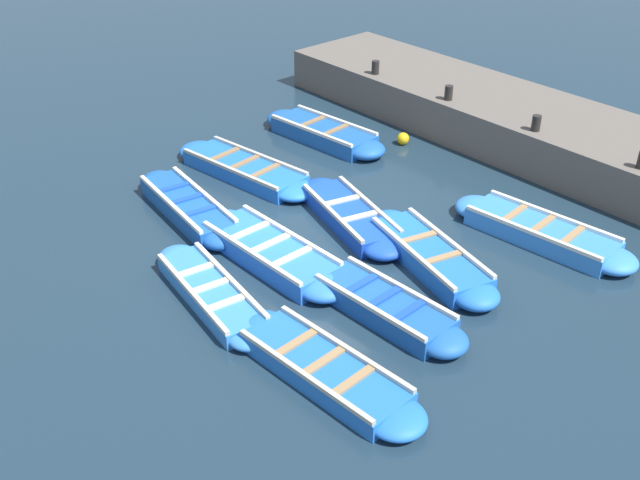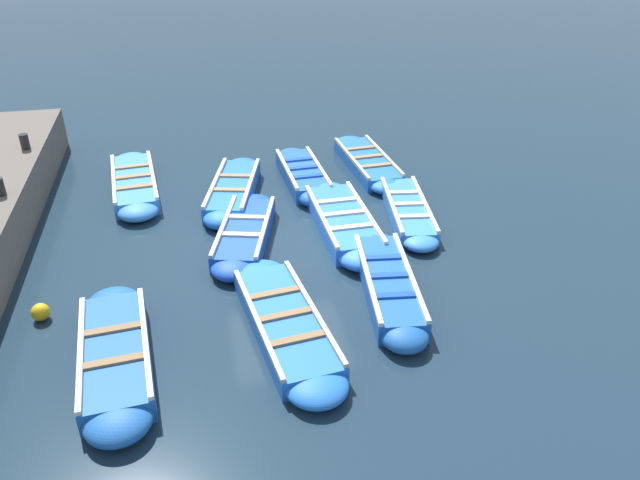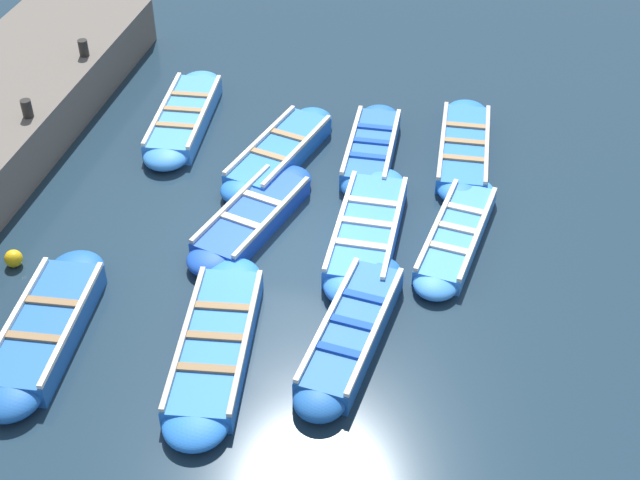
% 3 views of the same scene
% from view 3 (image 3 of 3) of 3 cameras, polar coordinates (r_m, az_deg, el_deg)
% --- Properties ---
extents(ground_plane, '(120.00, 120.00, 0.00)m').
position_cam_3_polar(ground_plane, '(15.54, -1.76, -0.01)').
color(ground_plane, '#1C303F').
extents(boat_tucked, '(1.73, 3.56, 0.40)m').
position_cam_3_polar(boat_tucked, '(15.81, -4.35, 1.46)').
color(boat_tucked, '#1947B7').
rests_on(boat_tucked, ground).
extents(boat_alongside, '(1.25, 3.73, 0.45)m').
position_cam_3_polar(boat_alongside, '(14.27, -17.14, -5.44)').
color(boat_alongside, '#1E59AD').
rests_on(boat_alongside, ground).
extents(boat_outer_left, '(1.11, 3.73, 0.37)m').
position_cam_3_polar(boat_outer_left, '(17.81, 9.19, 5.81)').
color(boat_outer_left, blue).
rests_on(boat_outer_left, ground).
extents(boat_stern_in, '(1.09, 3.85, 0.44)m').
position_cam_3_polar(boat_stern_in, '(15.44, 3.03, 0.56)').
color(boat_stern_in, blue).
rests_on(boat_stern_in, ground).
extents(boat_inner_gap, '(1.19, 3.71, 0.44)m').
position_cam_3_polar(boat_inner_gap, '(13.61, 2.04, -5.89)').
color(boat_inner_gap, '#1E59AD').
rests_on(boat_inner_gap, ground).
extents(boat_bow_out, '(1.69, 3.68, 0.43)m').
position_cam_3_polar(boat_bow_out, '(17.41, -2.63, 5.58)').
color(boat_bow_out, blue).
rests_on(boat_bow_out, ground).
extents(boat_far_corner, '(1.46, 4.08, 0.39)m').
position_cam_3_polar(boat_far_corner, '(13.54, -6.69, -6.65)').
color(boat_far_corner, blue).
rests_on(boat_far_corner, ground).
extents(boat_near_quay, '(0.97, 3.31, 0.42)m').
position_cam_3_polar(boat_near_quay, '(17.53, 3.30, 5.80)').
color(boat_near_quay, '#1E59AD').
rests_on(boat_near_quay, ground).
extents(boat_centre, '(1.24, 3.86, 0.42)m').
position_cam_3_polar(boat_centre, '(18.73, -8.68, 7.77)').
color(boat_centre, '#3884E0').
rests_on(boat_centre, ground).
extents(boat_outer_right, '(1.22, 3.56, 0.35)m').
position_cam_3_polar(boat_outer_right, '(15.59, 8.73, 0.33)').
color(boat_outer_right, '#3884E0').
rests_on(boat_outer_right, ground).
extents(bollard_north, '(0.20, 0.20, 0.35)m').
position_cam_3_polar(bollard_north, '(19.60, -14.91, 11.80)').
color(bollard_north, black).
rests_on(bollard_north, quay_wall).
extents(bollard_mid_north, '(0.20, 0.20, 0.35)m').
position_cam_3_polar(bollard_mid_north, '(17.71, -18.25, 8.00)').
color(bollard_mid_north, black).
rests_on(bollard_mid_north, quay_wall).
extents(buoy_orange_near, '(0.30, 0.30, 0.30)m').
position_cam_3_polar(buoy_orange_near, '(15.78, -19.02, -1.12)').
color(buoy_orange_near, '#EAB214').
rests_on(buoy_orange_near, ground).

